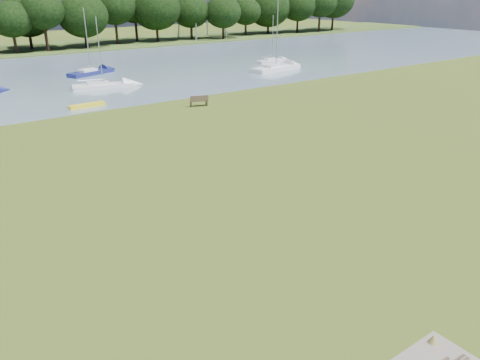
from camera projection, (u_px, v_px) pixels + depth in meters
ground at (184, 211)px, 23.16m from camera, size 220.00×220.00×0.00m
river at (7, 82)px, 54.63m from camera, size 220.00×40.00×0.10m
riverbank_bench at (199, 101)px, 43.21m from camera, size 1.77×0.99×1.04m
kayak at (87, 105)px, 42.88m from camera, size 3.31×0.92×0.33m
tree_line at (21, 12)px, 76.15m from camera, size 159.01×9.02×10.91m
sailboat_2 at (102, 84)px, 50.97m from camera, size 6.68×3.31×7.40m
sailboat_3 at (272, 60)px, 67.92m from camera, size 5.13×1.51×6.57m
sailboat_6 at (276, 67)px, 61.61m from camera, size 7.90×3.30×9.51m
sailboat_7 at (90, 71)px, 58.64m from camera, size 6.38×3.90×7.92m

